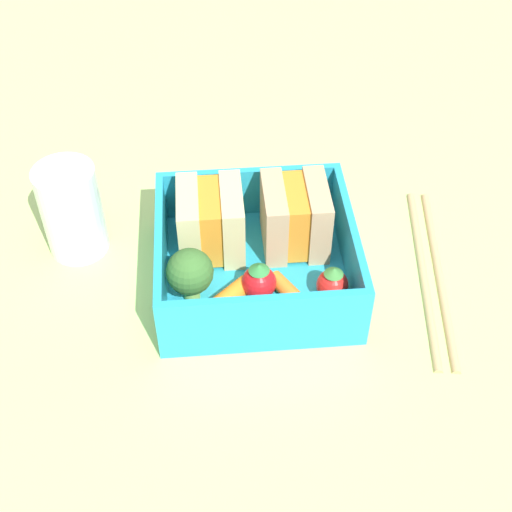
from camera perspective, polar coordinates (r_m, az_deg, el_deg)
ground_plane at (r=59.31cm, az=-0.00°, el=-2.52°), size 120.00×120.00×2.00cm
bento_tray at (r=58.14cm, az=-0.00°, el=-1.46°), size 15.51×14.88×1.20cm
bento_rim at (r=56.08cm, az=-0.00°, el=0.56°), size 15.51×14.88×4.56cm
sandwich_left at (r=57.73cm, az=-3.64°, el=2.79°), size 5.21×5.88×5.66cm
sandwich_center_left at (r=58.13cm, az=3.13°, el=3.18°), size 5.21×5.88×5.66cm
broccoli_floret at (r=53.74cm, az=-5.31°, el=-1.35°), size 3.61×3.61×4.76cm
carrot_stick_left at (r=54.57cm, az=-2.36°, el=-3.47°), size 4.36×4.13×1.49cm
strawberry_left at (r=54.78cm, az=0.66°, el=-2.03°), size 2.71×2.71×3.31cm
carrot_stick_far_left at (r=55.00cm, az=2.94°, el=-3.18°), size 3.59×4.79×1.26cm
strawberry_far_left at (r=55.03cm, az=6.14°, el=-2.24°), size 2.50×2.50×3.10cm
chopstick_pair at (r=60.44cm, az=13.86°, el=-1.22°), size 4.66×19.97×0.70cm
drinking_glass at (r=60.43cm, az=-14.53°, el=3.55°), size 5.01×5.01×8.16cm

